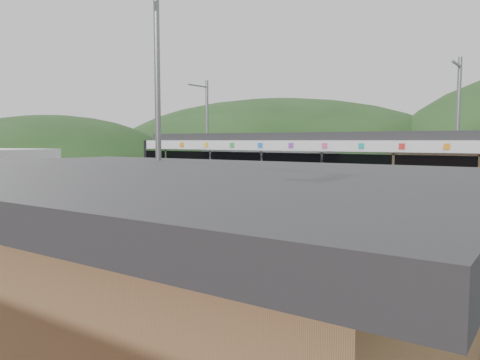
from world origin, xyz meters
The scene contains 9 objects.
ground centered at (0.00, 0.00, 0.00)m, with size 120.00×120.00×0.00m, color #4C4C4F.
hills centered at (6.19, 5.29, 0.00)m, with size 146.00×149.00×26.00m.
platform centered at (0.00, 3.30, 0.15)m, with size 26.00×3.20×0.30m, color #9E9E99.
yellow_line centered at (0.00, 2.00, 0.30)m, with size 26.00×0.10×0.01m, color yellow.
train centered at (1.98, 6.00, 2.06)m, with size 20.44×3.01×3.74m.
catenary_mast_west centered at (-7.00, 8.56, 3.65)m, with size 0.18×1.80×7.00m.
catenary_mast_east centered at (7.00, 8.56, 3.65)m, with size 0.18×1.80×7.00m.
station_shelter centered at (6.00, -9.01, 1.55)m, with size 9.20×6.20×3.00m.
lamp_post centered at (4.01, -6.93, 3.95)m, with size 0.36×1.16×6.64m.
Camera 1 is at (10.83, -13.74, 3.41)m, focal length 35.00 mm.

